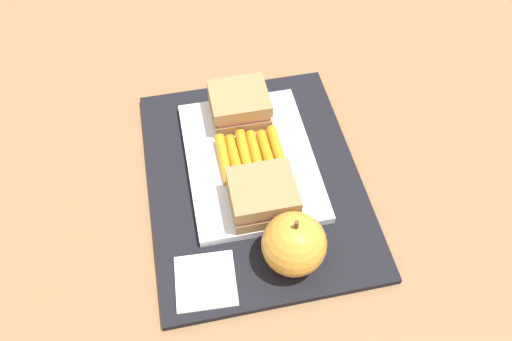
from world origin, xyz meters
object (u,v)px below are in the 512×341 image
apple (294,244)px  food_tray (250,160)px  carrot_sticks_bundle (250,154)px  sandwich_half_left (239,105)px  sandwich_half_right (263,196)px  paper_napkin (206,281)px

apple → food_tray: bearing=-172.3°
carrot_sticks_bundle → apple: bearing=7.7°
sandwich_half_left → sandwich_half_right: (0.16, 0.00, 0.00)m
food_tray → carrot_sticks_bundle: size_ratio=2.64×
sandwich_half_right → carrot_sticks_bundle: sandwich_half_right is taller
sandwich_half_right → carrot_sticks_bundle: (-0.08, 0.00, -0.02)m
food_tray → apple: apple is taller
sandwich_half_left → paper_napkin: (0.24, -0.09, -0.03)m
apple → carrot_sticks_bundle: bearing=-172.3°
food_tray → paper_napkin: 0.18m
sandwich_half_left → paper_napkin: bearing=-19.7°
sandwich_half_left → apple: (0.23, 0.02, 0.00)m
food_tray → paper_napkin: size_ratio=3.29×
carrot_sticks_bundle → apple: size_ratio=1.01×
paper_napkin → sandwich_half_right: bearing=133.9°
sandwich_half_right → apple: apple is taller
sandwich_half_left → carrot_sticks_bundle: sandwich_half_left is taller
carrot_sticks_bundle → sandwich_half_right: bearing=-0.0°
food_tray → sandwich_half_left: size_ratio=2.88×
apple → paper_napkin: apple is taller
sandwich_half_right → apple: size_ratio=0.92×
food_tray → paper_napkin: (0.16, -0.09, -0.00)m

